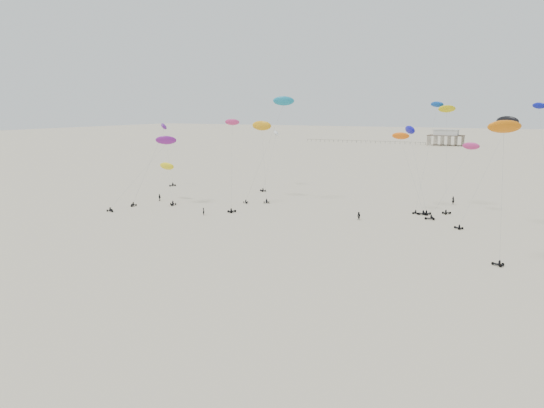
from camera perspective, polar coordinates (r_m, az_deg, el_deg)
The scene contains 23 objects.
ground_plane at distance 196.28m, azimuth 14.65°, elevation 3.26°, with size 900.00×900.00×0.00m, color beige.
pavilion_main at distance 344.99m, azimuth 18.19°, elevation 6.71°, with size 21.00×13.00×9.80m.
pier_fence at distance 356.31m, azimuth 9.82°, elevation 6.61°, with size 80.20×0.20×1.50m.
rig_0 at distance 135.27m, azimuth -11.12°, elevation 3.19°, with size 10.24×9.55×11.89m.
rig_1 at distance 124.37m, azimuth -4.32°, elevation 5.54°, with size 8.90×12.93×22.00m.
rig_2 at distance 122.61m, azimuth 19.37°, elevation 3.60°, with size 8.92×16.28×20.13m.
rig_3 at distance 161.62m, azimuth -11.03°, elevation 4.57°, with size 6.26×4.48×14.70m.
rig_4 at distance 130.77m, azimuth -12.37°, elevation 6.09°, with size 6.59×11.15×19.96m.
rig_5 at distance 128.49m, azimuth 18.29°, elevation 7.22°, with size 6.18×13.56×24.42m.
rig_6 at distance 133.30m, azimuth 0.86°, elevation 10.01°, with size 9.19×12.62×26.73m.
rig_7 at distance 127.96m, azimuth 16.71°, elevation 6.92°, with size 3.78×16.39×26.61m.
rig_8 at distance 137.26m, azimuth -1.05°, elevation 7.42°, with size 9.90×11.31×20.64m.
rig_9 at distance 156.84m, azimuth 0.15°, elevation 6.42°, with size 5.60×17.01×19.64m.
rig_11 at distance 123.08m, azimuth 27.23°, elevation 5.29°, with size 7.06×13.15×24.99m.
rig_12 at distance 121.98m, azimuth 14.36°, elevation 4.62°, with size 9.53×6.23×17.96m.
rig_13 at distance 85.07m, azimuth 23.65°, elevation 5.82°, with size 5.42×5.59×21.56m.
rig_14 at distance 129.15m, azimuth -12.15°, elevation 5.72°, with size 8.93×17.25×20.51m.
rig_16 at distance 126.55m, azimuth 14.98°, elevation 5.91°, with size 9.76×13.15×20.18m.
rig_17 at distance 111.93m, azimuth 23.35°, elevation 6.65°, with size 10.40×10.57×22.25m.
spectator_0 at distance 116.31m, azimuth -7.36°, elevation -1.18°, with size 0.68×0.47×1.88m, color black.
spectator_1 at distance 111.67m, azimuth 9.30°, elevation -1.72°, with size 0.97×0.57×1.99m, color black.
spectator_2 at distance 135.87m, azimuth -11.99°, elevation 0.34°, with size 1.18×0.63×1.99m, color black.
spectator_3 at distance 135.38m, azimuth 18.88°, elevation -0.03°, with size 0.83×0.57×2.29m, color black.
Camera 1 is at (38.98, 9.02, 23.09)m, focal length 35.00 mm.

